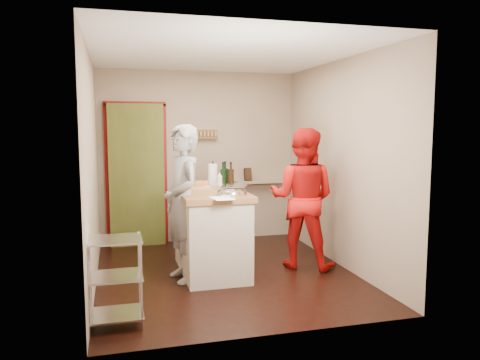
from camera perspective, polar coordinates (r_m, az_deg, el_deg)
name	(u,v)px	position (r m, az deg, el deg)	size (l,w,h in m)	color
floor	(225,273)	(5.77, -1.81, -11.28)	(3.50, 3.50, 0.00)	black
back_wall	(157,169)	(7.19, -10.06, 1.37)	(3.00, 0.44, 2.60)	gray
left_wall	(92,169)	(5.38, -17.61, 1.26)	(0.04, 3.50, 2.60)	gray
right_wall	(341,164)	(6.04, 12.16, 1.96)	(0.04, 3.50, 2.60)	gray
ceiling	(224,53)	(5.56, -1.91, 15.26)	(3.00, 3.50, 0.02)	white
stove	(207,215)	(7.03, -4.08, -4.29)	(0.60, 0.63, 1.00)	black
wire_shelving	(115,277)	(4.36, -14.99, -11.39)	(0.48, 0.40, 0.80)	silver
island	(211,230)	(5.70, -3.53, -6.07)	(0.78, 1.45, 1.31)	beige
person_stripe	(183,203)	(5.38, -7.00, -2.83)	(0.65, 0.43, 1.79)	#A8A8AD
person_red	(302,198)	(5.90, 7.62, -2.22)	(0.85, 0.66, 1.75)	#B50E0C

